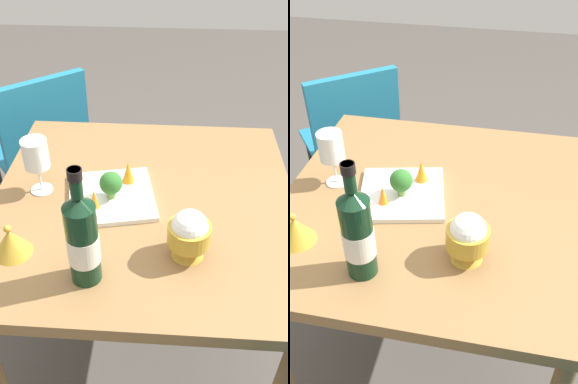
# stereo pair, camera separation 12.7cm
# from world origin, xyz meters

# --- Properties ---
(ground_plane) EXTENTS (8.00, 8.00, 0.00)m
(ground_plane) POSITION_xyz_m (0.00, 0.00, 0.00)
(ground_plane) COLOR #4C4742
(dining_table) EXTENTS (0.91, 0.91, 0.75)m
(dining_table) POSITION_xyz_m (0.00, 0.00, 0.66)
(dining_table) COLOR olive
(dining_table) RESTS_ON ground_plane
(chair_by_wall) EXTENTS (0.56, 0.56, 0.85)m
(chair_by_wall) POSITION_xyz_m (0.66, 0.52, 0.53)
(chair_by_wall) COLOR teal
(chair_by_wall) RESTS_ON ground_plane
(wine_bottle) EXTENTS (0.08, 0.08, 0.32)m
(wine_bottle) POSITION_xyz_m (-0.31, 0.12, 0.87)
(wine_bottle) COLOR black
(wine_bottle) RESTS_ON dining_table
(wine_glass) EXTENTS (0.08, 0.08, 0.18)m
(wine_glass) POSITION_xyz_m (0.03, 0.32, 0.87)
(wine_glass) COLOR white
(wine_glass) RESTS_ON dining_table
(rice_bowl) EXTENTS (0.11, 0.11, 0.14)m
(rice_bowl) POSITION_xyz_m (-0.21, -0.13, 0.82)
(rice_bowl) COLOR gold
(rice_bowl) RESTS_ON dining_table
(rice_bowl_lid) EXTENTS (0.10, 0.10, 0.09)m
(rice_bowl_lid) POSITION_xyz_m (-0.24, 0.33, 0.78)
(rice_bowl_lid) COLOR gold
(rice_bowl_lid) RESTS_ON dining_table
(serving_plate) EXTENTS (0.30, 0.30, 0.02)m
(serving_plate) POSITION_xyz_m (0.00, 0.10, 0.75)
(serving_plate) COLOR white
(serving_plate) RESTS_ON dining_table
(broccoli_floret) EXTENTS (0.07, 0.07, 0.09)m
(broccoli_floret) POSITION_xyz_m (-0.01, 0.10, 0.81)
(broccoli_floret) COLOR #729E4C
(broccoli_floret) RESTS_ON serving_plate
(carrot_garnish_left) EXTENTS (0.03, 0.03, 0.06)m
(carrot_garnish_left) POSITION_xyz_m (-0.06, 0.14, 0.79)
(carrot_garnish_left) COLOR orange
(carrot_garnish_left) RESTS_ON serving_plate
(carrot_garnish_right) EXTENTS (0.04, 0.04, 0.07)m
(carrot_garnish_right) POSITION_xyz_m (0.07, 0.05, 0.80)
(carrot_garnish_right) COLOR orange
(carrot_garnish_right) RESTS_ON serving_plate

